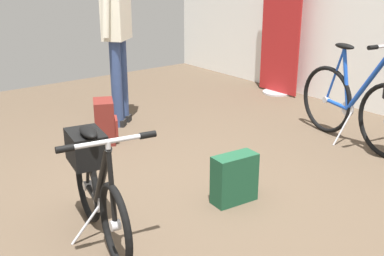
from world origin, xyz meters
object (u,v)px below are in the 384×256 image
(visitor_near_wall, at_px, (116,21))
(backpack_on_floor, at_px, (234,179))
(display_bike_left, at_px, (367,100))
(handbag_on_floor, at_px, (105,122))
(folding_bike_foreground, at_px, (95,180))
(floor_banner_stand, at_px, (281,30))

(visitor_near_wall, xyz_separation_m, backpack_on_floor, (1.95, -0.23, -0.86))
(display_bike_left, height_order, handbag_on_floor, display_bike_left)
(visitor_near_wall, distance_m, handbag_on_floor, 0.99)
(backpack_on_floor, distance_m, handbag_on_floor, 1.58)
(display_bike_left, bearing_deg, handbag_on_floor, -131.53)
(display_bike_left, xyz_separation_m, handbag_on_floor, (-1.53, -1.73, -0.25))
(backpack_on_floor, bearing_deg, folding_bike_foreground, -102.05)
(visitor_near_wall, height_order, handbag_on_floor, visitor_near_wall)
(handbag_on_floor, bearing_deg, backpack_on_floor, 5.32)
(visitor_near_wall, relative_size, handbag_on_floor, 4.45)
(visitor_near_wall, bearing_deg, folding_bike_foreground, -33.68)
(display_bike_left, relative_size, visitor_near_wall, 0.77)
(display_bike_left, bearing_deg, folding_bike_foreground, -93.68)
(visitor_near_wall, relative_size, backpack_on_floor, 5.17)
(floor_banner_stand, height_order, display_bike_left, floor_banner_stand)
(visitor_near_wall, bearing_deg, floor_banner_stand, 85.78)
(folding_bike_foreground, distance_m, handbag_on_floor, 1.59)
(folding_bike_foreground, bearing_deg, handbag_on_floor, 150.13)
(folding_bike_foreground, height_order, display_bike_left, display_bike_left)
(folding_bike_foreground, height_order, handbag_on_floor, folding_bike_foreground)
(visitor_near_wall, height_order, backpack_on_floor, visitor_near_wall)
(backpack_on_floor, relative_size, handbag_on_floor, 0.86)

